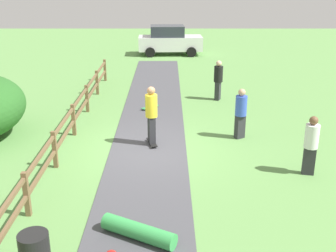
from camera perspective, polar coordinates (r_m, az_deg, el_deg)
The scene contains 10 objects.
ground_plane at distance 13.55m, azimuth -2.64°, elevation -3.16°, with size 60.00×60.00×0.00m, color #60934C.
asphalt_path at distance 13.55m, azimuth -2.64°, elevation -3.12°, with size 2.40×28.00×0.02m, color #47474C.
wooden_fence at distance 13.68m, azimuth -13.64°, elevation -0.50°, with size 0.12×18.12×1.10m.
skater_riding at distance 13.53m, azimuth -2.24°, elevation 1.80°, with size 0.46×0.82×1.93m.
skater_fallen at distance 9.18m, azimuth -4.22°, elevation -14.05°, with size 1.65×1.54×0.36m.
skateboard_loose at distance 17.47m, azimuth -2.42°, elevation 2.55°, with size 0.73×0.69×0.08m.
bystander_blue at distance 14.37m, azimuth 9.67°, elevation 1.95°, with size 0.52×0.52×1.71m.
bystander_black at distance 18.65m, azimuth 6.71°, elevation 6.32°, with size 0.50×0.50×1.73m.
bystander_white at distance 12.24m, azimuth 18.53°, elevation -2.15°, with size 0.45×0.45×1.69m.
parked_car_white at distance 29.03m, azimuth 0.19°, elevation 11.37°, with size 4.26×2.13×1.92m.
Camera 1 is at (0.62, -12.45, 5.33)m, focal length 45.69 mm.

